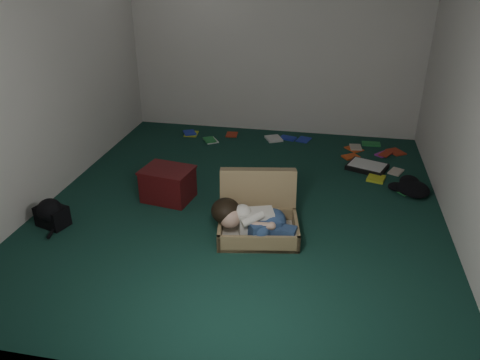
% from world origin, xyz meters
% --- Properties ---
extents(floor, '(4.50, 4.50, 0.00)m').
position_xyz_m(floor, '(0.00, 0.00, 0.00)').
color(floor, '#13372D').
rests_on(floor, ground).
extents(wall_back, '(4.50, 0.00, 4.50)m').
position_xyz_m(wall_back, '(0.00, 2.25, 1.30)').
color(wall_back, white).
rests_on(wall_back, ground).
extents(wall_front, '(4.50, 0.00, 4.50)m').
position_xyz_m(wall_front, '(0.00, -2.25, 1.30)').
color(wall_front, white).
rests_on(wall_front, ground).
extents(wall_left, '(0.00, 4.50, 4.50)m').
position_xyz_m(wall_left, '(-2.00, 0.00, 1.30)').
color(wall_left, white).
rests_on(wall_left, ground).
extents(wall_right, '(0.00, 4.50, 4.50)m').
position_xyz_m(wall_right, '(2.00, 0.00, 1.30)').
color(wall_right, white).
rests_on(wall_right, ground).
extents(suitcase, '(0.83, 0.82, 0.53)m').
position_xyz_m(suitcase, '(0.23, -0.44, 0.16)').
color(suitcase, '#957C52').
rests_on(suitcase, floor).
extents(person, '(0.80, 0.39, 0.33)m').
position_xyz_m(person, '(0.21, -0.63, 0.20)').
color(person, silver).
rests_on(person, suitcase).
extents(maroon_bin, '(0.56, 0.47, 0.35)m').
position_xyz_m(maroon_bin, '(-0.79, -0.04, 0.17)').
color(maroon_bin, '#4A0F10').
rests_on(maroon_bin, floor).
extents(backpack, '(0.42, 0.38, 0.21)m').
position_xyz_m(backpack, '(-1.70, -0.76, 0.11)').
color(backpack, black).
rests_on(backpack, floor).
extents(clothing_pile, '(0.52, 0.45, 0.14)m').
position_xyz_m(clothing_pile, '(1.70, 0.66, 0.07)').
color(clothing_pile, black).
rests_on(clothing_pile, floor).
extents(paper_tray, '(0.53, 0.47, 0.06)m').
position_xyz_m(paper_tray, '(1.30, 1.14, 0.03)').
color(paper_tray, black).
rests_on(paper_tray, floor).
extents(book_scatter, '(3.03, 1.58, 0.02)m').
position_xyz_m(book_scatter, '(0.72, 1.60, 0.01)').
color(book_scatter, gold).
rests_on(book_scatter, floor).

